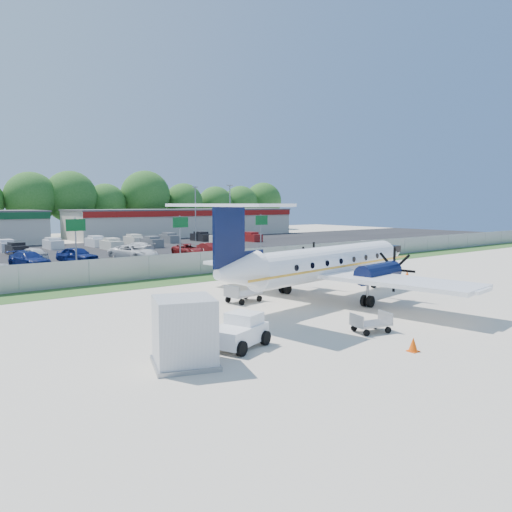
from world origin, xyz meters
TOP-DOWN VIEW (x-y plane):
  - ground at (0.00, 0.00)m, footprint 170.00×170.00m
  - grass_verge at (0.00, 12.00)m, footprint 170.00×4.00m
  - access_road at (0.00, 19.00)m, footprint 170.00×8.00m
  - parking_lot at (0.00, 40.00)m, footprint 170.00×32.00m
  - perimeter_fence at (0.00, 14.00)m, footprint 120.00×0.06m
  - building_east at (26.00, 61.98)m, footprint 44.40×12.40m
  - sign_left at (-8.00, 22.91)m, footprint 1.80×0.26m
  - sign_mid at (3.00, 22.91)m, footprint 1.80×0.26m
  - sign_right at (14.00, 22.91)m, footprint 1.80×0.26m
  - light_pole_ne at (20.00, 38.00)m, footprint 0.90×0.35m
  - light_pole_se at (20.00, 48.00)m, footprint 0.90×0.35m
  - tree_line at (0.00, 74.00)m, footprint 112.00×6.00m
  - aircraft at (0.16, -1.10)m, footprint 20.49×20.12m
  - pushback_tug at (-10.64, -6.41)m, footprint 3.10×2.70m
  - baggage_cart_near at (-4.53, 1.47)m, footprint 2.44×1.68m
  - baggage_cart_far at (-4.09, -8.39)m, footprint 2.03×1.49m
  - service_container at (-13.79, -7.16)m, footprint 3.07×3.07m
  - cone_nose at (13.67, 2.07)m, footprint 0.34×0.34m
  - cone_port_wing at (-5.21, -11.55)m, footprint 0.43×0.43m
  - cone_starboard_wing at (-0.25, 5.72)m, footprint 0.42×0.42m
  - road_car_west at (-15.15, 18.29)m, footprint 6.42×3.63m
  - road_car_mid at (4.17, 20.53)m, footprint 4.07×2.11m
  - road_car_east at (26.87, 16.91)m, footprint 4.97×1.90m
  - parked_car_a at (-10.78, 28.63)m, footprint 3.50×5.77m
  - parked_car_b at (-5.89, 29.15)m, footprint 3.66×5.44m
  - parked_car_c at (0.26, 28.75)m, footprint 4.72×6.59m
  - parked_car_d at (7.28, 28.59)m, footprint 2.51×5.23m
  - parked_car_e at (10.99, 29.71)m, footprint 1.72×4.02m
  - parked_car_f at (-9.18, 34.39)m, footprint 2.96×4.75m
  - parked_car_g at (3.13, 34.36)m, footprint 3.50×5.57m
  - far_parking_rows at (0.00, 45.00)m, footprint 56.00×10.00m

SIDE VIEW (x-z plane):
  - ground at x=0.00m, z-range 0.00..0.00m
  - tree_line at x=0.00m, z-range -7.00..7.00m
  - road_car_west at x=-15.15m, z-range -0.85..0.85m
  - road_car_mid at x=4.17m, z-range -0.66..0.66m
  - road_car_east at x=26.87m, z-range -0.81..0.81m
  - parked_car_a at x=-10.78m, z-range -0.78..0.78m
  - parked_car_b at x=-5.89m, z-range -0.86..0.86m
  - parked_car_c at x=0.26m, z-range -0.83..0.83m
  - parked_car_d at x=7.28m, z-range -0.72..0.72m
  - parked_car_e at x=10.99m, z-range -0.64..0.64m
  - parked_car_f at x=-9.18m, z-range -0.75..0.75m
  - parked_car_g at x=3.13m, z-range -0.75..0.75m
  - far_parking_rows at x=0.00m, z-range -0.80..0.80m
  - grass_verge at x=0.00m, z-range 0.00..0.02m
  - access_road at x=0.00m, z-range 0.00..0.02m
  - parking_lot at x=0.00m, z-range 0.00..0.02m
  - cone_nose at x=13.67m, z-range -0.01..0.47m
  - cone_starboard_wing at x=-0.25m, z-range -0.02..0.58m
  - cone_port_wing at x=-5.21m, z-range -0.02..0.60m
  - baggage_cart_far at x=-4.09m, z-range -0.03..0.92m
  - baggage_cart_near at x=-4.53m, z-range -0.04..1.15m
  - pushback_tug at x=-10.64m, z-range -0.03..1.42m
  - perimeter_fence at x=0.00m, z-range 0.01..2.00m
  - service_container at x=-13.79m, z-range -0.09..2.58m
  - aircraft at x=0.16m, z-range -0.71..5.55m
  - building_east at x=26.00m, z-range 0.01..5.25m
  - sign_left at x=-8.00m, z-range 1.11..6.11m
  - sign_mid at x=3.00m, z-range 1.11..6.11m
  - sign_right at x=14.00m, z-range 1.11..6.11m
  - light_pole_ne at x=20.00m, z-range 0.69..9.78m
  - light_pole_se at x=20.00m, z-range 0.69..9.78m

